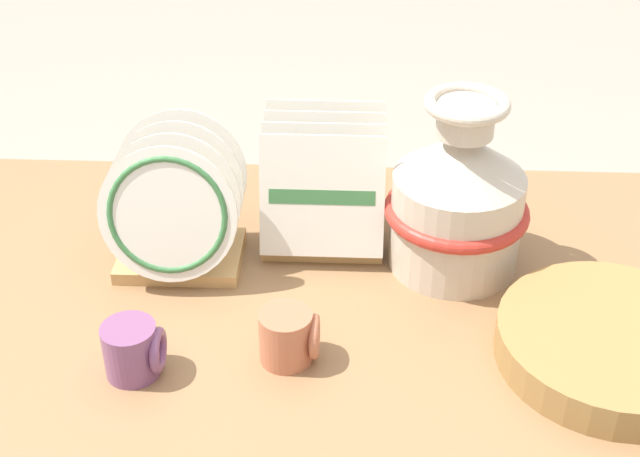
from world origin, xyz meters
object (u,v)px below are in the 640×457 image
object	(u,v)px
dish_rack_square_plates	(321,198)
mug_plum_glaze	(134,350)
ceramic_vase	(458,197)
mug_terracotta_glaze	(289,336)
dish_rack_round_plates	(176,215)
wicker_charger_stack	(612,344)

from	to	relation	value
dish_rack_square_plates	mug_plum_glaze	xyz separation A→B (m)	(-0.25, -0.35, -0.04)
dish_rack_square_plates	ceramic_vase	bearing A→B (deg)	-15.40
ceramic_vase	mug_terracotta_glaze	bearing A→B (deg)	-135.64
ceramic_vase	dish_rack_round_plates	distance (m)	0.45
dish_rack_round_plates	wicker_charger_stack	size ratio (longest dim) A/B	0.71
dish_rack_square_plates	mug_plum_glaze	size ratio (longest dim) A/B	2.61
dish_rack_round_plates	dish_rack_square_plates	xyz separation A→B (m)	(0.23, 0.09, -0.01)
ceramic_vase	mug_plum_glaze	world-z (taller)	ceramic_vase
dish_rack_square_plates	wicker_charger_stack	xyz separation A→B (m)	(0.43, -0.29, -0.06)
wicker_charger_stack	dish_rack_square_plates	bearing A→B (deg)	146.13
dish_rack_round_plates	mug_plum_glaze	distance (m)	0.27
mug_plum_glaze	ceramic_vase	bearing A→B (deg)	31.45
dish_rack_square_plates	mug_terracotta_glaze	distance (m)	0.31
wicker_charger_stack	mug_terracotta_glaze	world-z (taller)	mug_terracotta_glaze
wicker_charger_stack	mug_terracotta_glaze	xyz separation A→B (m)	(-0.46, -0.02, 0.01)
ceramic_vase	mug_plum_glaze	size ratio (longest dim) A/B	3.56
ceramic_vase	dish_rack_square_plates	size ratio (longest dim) A/B	1.36
dish_rack_round_plates	wicker_charger_stack	distance (m)	0.69
dish_rack_round_plates	mug_terracotta_glaze	world-z (taller)	dish_rack_round_plates
dish_rack_square_plates	wicker_charger_stack	world-z (taller)	dish_rack_square_plates
dish_rack_round_plates	dish_rack_square_plates	size ratio (longest dim) A/B	1.07
dish_rack_round_plates	mug_plum_glaze	bearing A→B (deg)	-93.73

